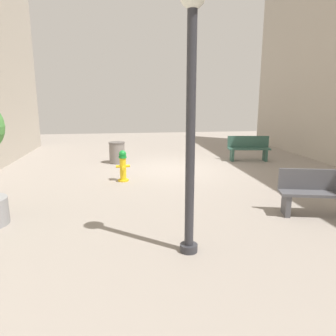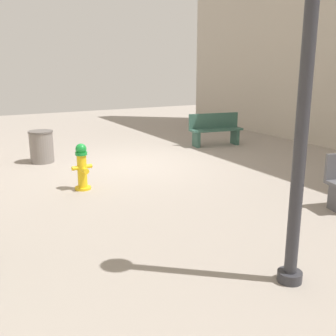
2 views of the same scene
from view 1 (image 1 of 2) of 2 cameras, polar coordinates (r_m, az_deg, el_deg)
ground_plane at (r=10.80m, az=0.78°, el=-0.15°), size 23.40×23.40×0.00m
fire_hydrant at (r=9.21m, az=-8.22°, el=0.40°), size 0.41×0.38×0.91m
bench_near at (r=12.56m, az=14.46°, el=3.54°), size 1.65×0.69×0.95m
bench_far at (r=7.15m, az=25.31°, el=-4.02°), size 1.53×0.78×0.95m
street_lamp at (r=4.58m, az=4.23°, el=13.08°), size 0.36×0.36×3.90m
trash_bin at (r=11.86m, az=-9.28°, el=2.80°), size 0.60×0.60×0.79m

